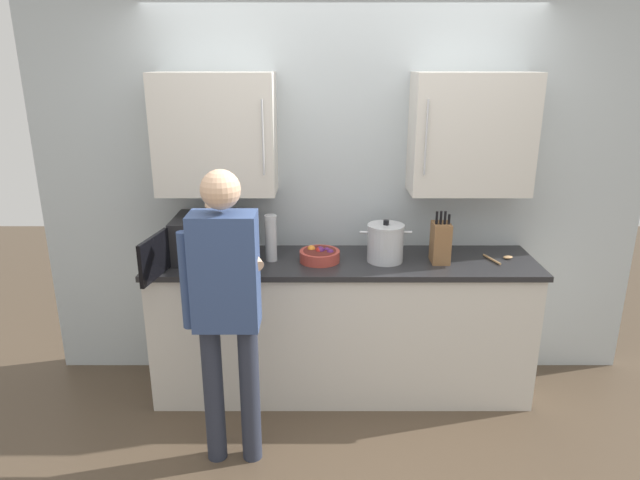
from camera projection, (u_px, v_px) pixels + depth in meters
The scene contains 10 objects.
ground_plane at pixel (347, 474), 3.07m from camera, with size 9.61×9.61×0.00m, color #4C3D2D.
back_wall_tiled at pixel (343, 179), 3.72m from camera, with size 4.08×0.44×2.60m.
counter_unit at pixel (342, 326), 3.73m from camera, with size 2.48×0.60×0.94m.
microwave_oven at pixel (210, 238), 3.58m from camera, with size 0.57×0.75×0.27m.
knife_block at pixel (441, 242), 3.51m from camera, with size 0.11×0.15×0.34m.
fruit_bowl at pixel (320, 255), 3.55m from camera, with size 0.26×0.26×0.10m.
wooden_spoon at pixel (502, 258), 3.59m from camera, with size 0.19×0.18×0.02m.
stock_pot at pixel (386, 243), 3.53m from camera, with size 0.33×0.23×0.27m.
thermos_flask at pixel (272, 238), 3.54m from camera, with size 0.08×0.08×0.30m.
person_figure at pixel (226, 297), 2.91m from camera, with size 0.44×0.56×1.66m.
Camera 1 is at (-0.15, -2.52, 2.16)m, focal length 31.35 mm.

